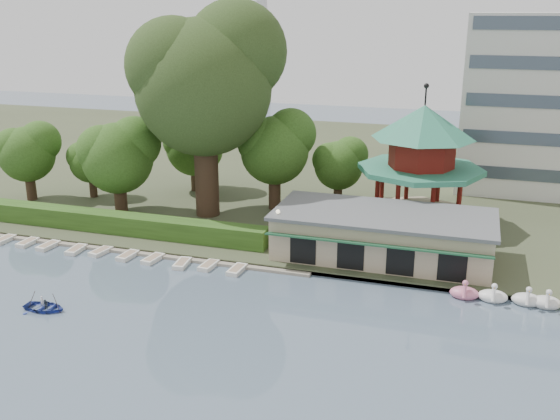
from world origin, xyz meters
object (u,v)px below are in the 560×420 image
at_px(dock, 129,250).
at_px(rowboat_with_passengers, 44,304).
at_px(big_tree, 206,76).
at_px(boathouse, 383,234).
at_px(pavilion, 422,153).

height_order(dock, rowboat_with_passengers, rowboat_with_passengers).
bearing_deg(rowboat_with_passengers, big_tree, 82.54).
distance_m(dock, big_tree, 18.42).
relative_size(boathouse, rowboat_with_passengers, 4.14).
bearing_deg(pavilion, boathouse, -101.28).
relative_size(boathouse, big_tree, 0.87).
distance_m(dock, pavilion, 29.14).
distance_m(boathouse, rowboat_with_passengers, 27.61).
xyz_separation_m(boathouse, pavilion, (2.00, 10.03, 5.11)).
bearing_deg(big_tree, pavilion, 10.30).
height_order(boathouse, pavilion, pavilion).
bearing_deg(pavilion, rowboat_with_passengers, -131.62).
distance_m(boathouse, pavilion, 11.43).
relative_size(boathouse, pavilion, 1.38).
bearing_deg(big_tree, rowboat_with_passengers, -97.46).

